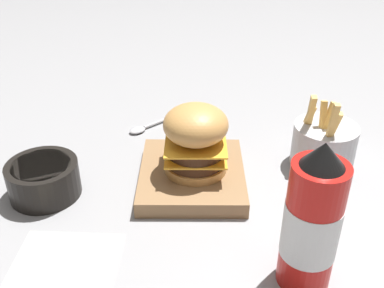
% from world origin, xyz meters
% --- Properties ---
extents(ground_plane, '(6.00, 6.00, 0.00)m').
position_xyz_m(ground_plane, '(0.00, 0.00, 0.00)').
color(ground_plane, gray).
extents(serving_board, '(0.20, 0.18, 0.03)m').
position_xyz_m(serving_board, '(0.00, 0.06, 0.01)').
color(serving_board, olive).
rests_on(serving_board, ground_plane).
extents(burger, '(0.11, 0.11, 0.12)m').
position_xyz_m(burger, '(-0.00, 0.05, 0.09)').
color(burger, tan).
rests_on(burger, serving_board).
extents(ketchup_bottle, '(0.07, 0.07, 0.22)m').
position_xyz_m(ketchup_bottle, '(-0.22, -0.09, 0.10)').
color(ketchup_bottle, red).
rests_on(ketchup_bottle, ground_plane).
extents(fries_basket, '(0.12, 0.12, 0.15)m').
position_xyz_m(fries_basket, '(0.06, -0.19, 0.04)').
color(fries_basket, '#B7B7BC').
rests_on(fries_basket, ground_plane).
extents(side_bowl, '(0.12, 0.12, 0.06)m').
position_xyz_m(side_bowl, '(-0.04, 0.31, 0.03)').
color(side_bowl, black).
rests_on(side_bowl, ground_plane).
extents(spoon, '(0.11, 0.13, 0.01)m').
position_xyz_m(spoon, '(0.20, 0.15, 0.01)').
color(spoon, '#B2B2B7').
rests_on(spoon, ground_plane).
extents(ketchup_puddle, '(0.07, 0.07, 0.00)m').
position_xyz_m(ketchup_puddle, '(-0.11, -0.14, 0.00)').
color(ketchup_puddle, '#B21E14').
rests_on(ketchup_puddle, ground_plane).
extents(parchment_square, '(0.15, 0.15, 0.00)m').
position_xyz_m(parchment_square, '(-0.21, 0.24, 0.00)').
color(parchment_square, beige).
rests_on(parchment_square, ground_plane).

